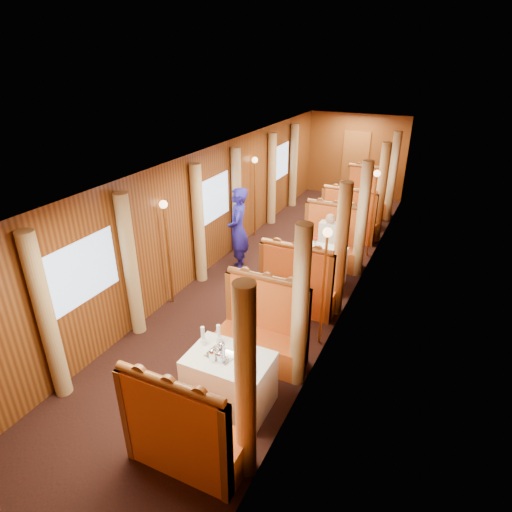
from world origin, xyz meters
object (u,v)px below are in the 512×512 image
Objects in this scene: table_near at (230,381)px; teapot_back at (222,349)px; banquette_near_aft at (263,334)px; rose_vase_mid at (315,241)px; banquette_far_fwd at (348,223)px; table_far at (358,212)px; fruit_plate at (248,370)px; banquette_near_fwd at (184,437)px; teapot_left at (213,356)px; steward at (238,230)px; banquette_far_aft at (367,199)px; teapot_right at (220,358)px; passenger at (329,236)px; table_mid at (316,267)px; tea_tray at (221,355)px; rose_vase_far at (361,191)px; banquette_mid_aft at (331,245)px; banquette_mid_fwd at (298,289)px.

table_near is 0.45m from teapot_back.
rose_vase_mid is at bearing 90.88° from banquette_near_aft.
table_far is at bearing 90.00° from banquette_far_fwd.
table_near is at bearing 158.79° from fruit_plate.
fruit_plate is (0.32, 0.89, 0.35)m from banquette_near_fwd.
teapot_left is 3.89m from steward.
teapot_right is at bearing -90.40° from banquette_far_aft.
teapot_back is at bearing -90.86° from banquette_far_aft.
banquette_far_aft is 3.72× the size of rose_vase_mid.
table_mid is at bearing -90.00° from passenger.
tea_tray is 0.94× the size of rose_vase_far.
rose_vase_far is 2.78m from passenger.
rose_vase_far is at bearing -89.47° from banquette_far_aft.
rose_vase_mid is at bearing 95.71° from fruit_plate.
banquette_mid_aft is 1.15m from rose_vase_mid.
banquette_mid_fwd is at bearing -90.00° from banquette_far_aft.
steward reaches higher than teapot_back.
banquette_far_aft is at bearing 90.00° from passenger.
passenger is at bearing 90.00° from table_near.
banquette_mid_aft is 1.00× the size of banquette_far_aft.
banquette_near_fwd is 8.84× the size of teapot_back.
steward reaches higher than banquette_mid_fwd.
banquette_mid_aft is 5.89× the size of fruit_plate.
steward is (-1.67, -2.54, 0.46)m from banquette_far_fwd.
rose_vase_mid is 1.63m from steward.
rose_vase_mid reaches higher than table_mid.
teapot_left is at bearing -91.36° from banquette_far_fwd.
banquette_mid_fwd reaches higher than teapot_left.
banquette_near_fwd is at bearing -90.00° from table_near.
teapot_left is 0.72× the size of fruit_plate.
banquette_near_aft is 1.76× the size of passenger.
banquette_near_aft is 7.00m from banquette_far_aft.
steward is (-1.67, 2.43, 0.46)m from banquette_near_aft.
rose_vase_mid is at bearing 101.29° from teapot_right.
teapot_back is at bearing -91.37° from rose_vase_mid.
table_near is 5.99m from banquette_far_fwd.
rose_vase_far is at bearing 74.53° from table_far.
banquette_mid_aft is at bearing -90.00° from banquette_far_fwd.
banquette_far_fwd is 6.13m from fruit_plate.
table_near is at bearing -90.00° from banquette_far_aft.
banquette_far_fwd is at bearing -90.00° from banquette_far_aft.
banquette_near_aft is 3.72× the size of rose_vase_mid.
passenger is (-0.00, 0.75, 0.37)m from table_mid.
fruit_plate is at bearing -84.29° from rose_vase_mid.
banquette_mid_fwd is 8.84× the size of teapot_back.
table_far is (0.00, 4.51, -0.05)m from banquette_mid_fwd.
rose_vase_far is at bearing 89.81° from passenger.
teapot_right is (-0.06, -2.60, 0.38)m from banquette_mid_fwd.
rose_vase_mid is at bearing 90.48° from banquette_near_fwd.
banquette_near_fwd is 0.98m from teapot_right.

